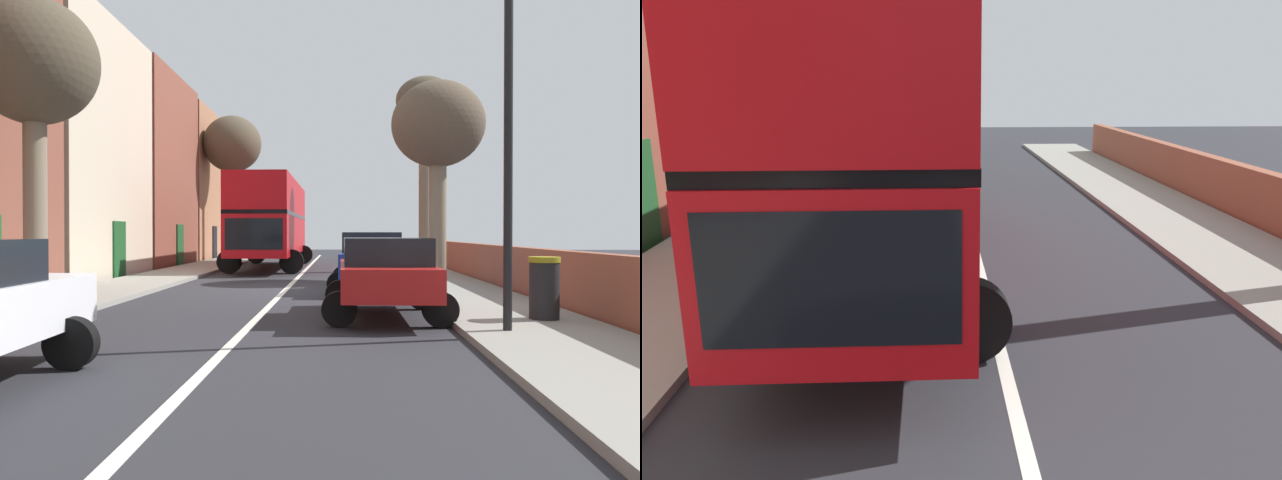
{
  "view_description": "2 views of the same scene",
  "coord_description": "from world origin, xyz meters",
  "views": [
    {
      "loc": [
        1.67,
        -17.08,
        1.67
      ],
      "look_at": [
        0.83,
        4.87,
        1.41
      ],
      "focal_mm": 32.95,
      "sensor_mm": 36.0,
      "label": 1
    },
    {
      "loc": [
        -0.8,
        -0.0,
        3.27
      ],
      "look_at": [
        -0.42,
        8.04,
        1.13
      ],
      "focal_mm": 34.34,
      "sensor_mm": 36.0,
      "label": 2
    }
  ],
  "objects": [
    {
      "name": "double_decker_bus",
      "position": [
        -1.7,
        10.62,
        2.36
      ],
      "size": [
        3.6,
        11.52,
        4.06
      ],
      "color": "#B80D14",
      "rests_on": "ground"
    }
  ]
}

